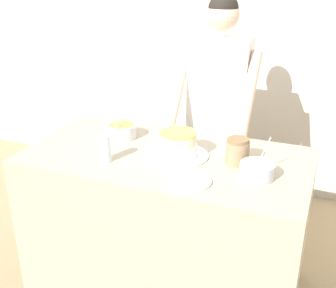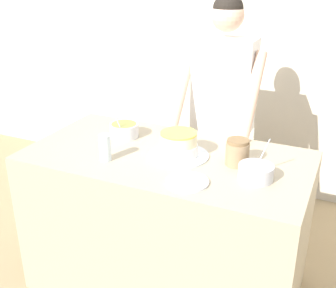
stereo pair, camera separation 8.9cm
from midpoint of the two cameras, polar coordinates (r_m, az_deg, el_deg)
name	(u,v)px [view 1 (the left image)]	position (r m, az deg, el deg)	size (l,w,h in m)	color
wall_back	(236,38)	(3.56, 8.45, 14.06)	(10.00, 0.05, 2.60)	beige
counter	(166,223)	(2.53, -1.24, -10.60)	(1.56, 0.81, 0.88)	tan
person_baker	(218,99)	(2.81, 5.95, 6.06)	(0.53, 0.47, 1.69)	#2D2D38
cake	(178,146)	(2.27, 0.28, -0.24)	(0.33, 0.33, 0.14)	silver
frosting_bowl_white	(257,170)	(2.09, 10.80, -3.47)	(0.17, 0.17, 0.20)	silver
frosting_bowl_olive	(122,130)	(2.55, -7.28, 1.84)	(0.18, 0.18, 0.14)	silver
drinking_glass	(105,149)	(2.24, -9.66, -0.66)	(0.06, 0.06, 0.14)	silver
ceramic_plate	(190,181)	(2.02, 1.69, -5.10)	(0.21, 0.21, 0.01)	silver
stoneware_jar	(237,151)	(2.21, 8.26, -0.98)	(0.12, 0.12, 0.14)	#9E7F5B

